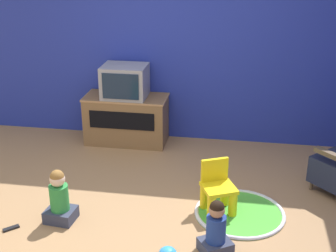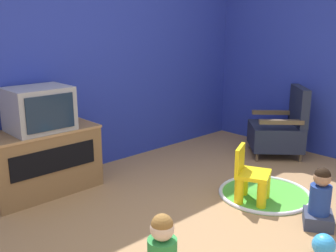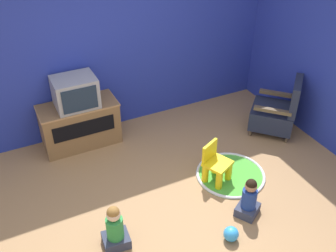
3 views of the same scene
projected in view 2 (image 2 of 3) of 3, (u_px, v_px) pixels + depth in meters
ground_plane at (236, 240)px, 3.02m from camera, size 30.00×30.00×0.00m
wall_back at (58, 56)px, 4.06m from camera, size 5.53×0.12×2.58m
tv_cabinet at (43, 160)px, 3.81m from camera, size 1.07×0.50×0.63m
television at (39, 109)px, 3.67m from camera, size 0.56×0.46×0.41m
black_armchair at (280, 130)px, 4.88m from camera, size 0.84×0.84×0.87m
yellow_kid_chair at (251, 179)px, 3.63m from camera, size 0.40×0.39×0.52m
play_mat at (265, 194)px, 3.81m from camera, size 0.89×0.89×0.04m
child_watching_left at (320, 201)px, 3.18m from camera, size 0.34×0.33×0.51m
toy_ball at (324, 245)px, 2.80m from camera, size 0.17×0.17×0.17m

